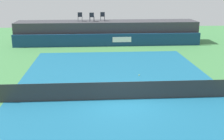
{
  "coord_description": "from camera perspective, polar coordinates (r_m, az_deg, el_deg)",
  "views": [
    {
      "loc": [
        -1.47,
        -13.9,
        5.69
      ],
      "look_at": [
        -0.39,
        2.0,
        1.0
      ],
      "focal_mm": 46.55,
      "sensor_mm": 36.0,
      "label": 1
    }
  ],
  "objects": [
    {
      "name": "ground_plane",
      "position": [
        17.9,
        1.02,
        -2.15
      ],
      "size": [
        48.0,
        48.0,
        0.0
      ],
      "primitive_type": "plane",
      "color": "#3D7A42"
    },
    {
      "name": "court_inner",
      "position": [
        15.09,
        1.99,
        -5.75
      ],
      "size": [
        12.0,
        22.0,
        0.0
      ],
      "primitive_type": "cube",
      "color": "#16597A",
      "rests_on": "ground"
    },
    {
      "name": "spectator_chair_far_left",
      "position": [
        29.4,
        -6.3,
        10.45
      ],
      "size": [
        0.45,
        0.45,
        0.89
      ],
      "color": "#1E232D",
      "rests_on": "spectator_platform"
    },
    {
      "name": "tennis_ball",
      "position": [
        19.0,
        5.34,
        -0.98
      ],
      "size": [
        0.07,
        0.07,
        0.07
      ],
      "primitive_type": "sphere",
      "color": "#D8EA33",
      "rests_on": "court_inner"
    },
    {
      "name": "sponsor_wall",
      "position": [
        27.91,
        -0.8,
        5.89
      ],
      "size": [
        18.0,
        0.22,
        1.2
      ],
      "color": "navy",
      "rests_on": "ground"
    },
    {
      "name": "spectator_platform",
      "position": [
        29.6,
        -1.0,
        7.48
      ],
      "size": [
        18.0,
        2.8,
        2.2
      ],
      "primitive_type": "cube",
      "color": "#38383D",
      "rests_on": "ground"
    },
    {
      "name": "tennis_net",
      "position": [
        14.92,
        2.01,
        -4.07
      ],
      "size": [
        12.4,
        0.02,
        0.95
      ],
      "primitive_type": "cube",
      "color": "#2D2D2D",
      "rests_on": "ground"
    },
    {
      "name": "spectator_chair_center",
      "position": [
        29.5,
        -1.88,
        10.56
      ],
      "size": [
        0.44,
        0.44,
        0.89
      ],
      "color": "#1E232D",
      "rests_on": "spectator_platform"
    },
    {
      "name": "spectator_chair_left",
      "position": [
        29.0,
        -3.99,
        10.43
      ],
      "size": [
        0.48,
        0.48,
        0.89
      ],
      "color": "#1E232D",
      "rests_on": "spectator_platform"
    }
  ]
}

